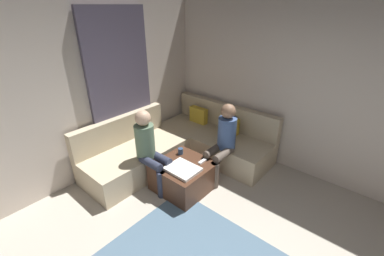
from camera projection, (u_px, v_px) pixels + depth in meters
name	position (u px, v px, depth m)	size (l,w,h in m)	color
wall_back	(344.00, 97.00, 3.47)	(6.00, 0.12, 2.70)	beige
wall_left	(29.00, 106.00, 3.19)	(0.12, 6.00, 2.70)	beige
curtain_panel	(121.00, 91.00, 4.06)	(0.06, 1.10, 2.50)	#595166
sectional_couch	(182.00, 145.00, 4.44)	(2.10, 2.55, 0.87)	#C6B593
ottoman	(183.00, 176.00, 3.76)	(0.76, 0.76, 0.42)	#4C2D1E
folded_blanket	(183.00, 169.00, 3.52)	(0.44, 0.36, 0.04)	white
coffee_mug	(181.00, 151.00, 3.90)	(0.08, 0.08, 0.10)	#334C72
game_remote	(202.00, 161.00, 3.71)	(0.05, 0.15, 0.02)	white
person_on_couch_back	(223.00, 140.00, 3.83)	(0.30, 0.60, 1.20)	brown
person_on_couch_side	(150.00, 147.00, 3.62)	(0.60, 0.30, 1.20)	#2D3347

